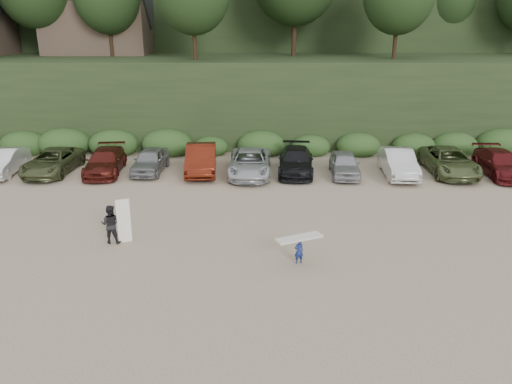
{
  "coord_description": "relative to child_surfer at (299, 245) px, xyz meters",
  "views": [
    {
      "loc": [
        0.81,
        -18.33,
        8.74
      ],
      "look_at": [
        0.68,
        3.0,
        1.3
      ],
      "focal_mm": 35.0,
      "sensor_mm": 36.0,
      "label": 1
    }
  ],
  "objects": [
    {
      "name": "child_surfer",
      "position": [
        0.0,
        0.0,
        0.0
      ],
      "size": [
        1.84,
        1.2,
        1.08
      ],
      "color": "navy",
      "rests_on": "ground"
    },
    {
      "name": "adult_surfer",
      "position": [
        -7.5,
        1.79,
        0.1
      ],
      "size": [
        1.27,
        0.64,
        1.93
      ],
      "color": "black",
      "rests_on": "ground"
    },
    {
      "name": "ground",
      "position": [
        -2.31,
        1.42,
        -0.73
      ],
      "size": [
        120.0,
        120.0,
        0.0
      ],
      "primitive_type": "plane",
      "color": "tan",
      "rests_on": "ground"
    },
    {
      "name": "parked_cars",
      "position": [
        -1.56,
        11.46,
        0.01
      ],
      "size": [
        37.24,
        5.73,
        1.65
      ],
      "color": "silver",
      "rests_on": "ground"
    }
  ]
}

